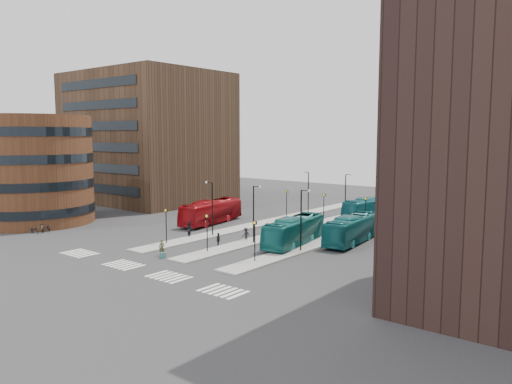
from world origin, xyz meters
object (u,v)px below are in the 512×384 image
Objects in this scene: suitcase at (163,255)px; teal_bus_a at (294,231)px; teal_bus_c at (352,229)px; bicycle_near at (34,230)px; commuter_c at (246,235)px; red_bus at (211,212)px; traveller at (162,248)px; commuter_a at (190,229)px; bicycle_far at (46,228)px; teal_bus_d at (430,206)px; commuter_b at (218,240)px; bicycle_mid at (41,228)px; teal_bus_b at (373,208)px.

suitcase is 14.08m from teal_bus_a.
bicycle_near is (-31.51, -18.98, -1.08)m from teal_bus_c.
red_bus is at bearing -102.02° from commuter_c.
teal_bus_c is at bearing 40.38° from suitcase.
traveller is (8.39, -15.58, -0.75)m from red_bus.
red_bus reaches higher than commuter_c.
teal_bus_a reaches higher than commuter_a.
commuter_a is at bearing -156.84° from teal_bus_c.
traveller is at bearing 129.96° from commuter_a.
suitcase is at bearing -89.70° from bicycle_far.
traveller is (-0.81, 0.61, 0.51)m from suitcase.
commuter_b is (-10.33, -32.44, -0.75)m from teal_bus_d.
teal_bus_d is 34.86m from commuter_a.
bicycle_mid is (-21.78, -7.41, -0.20)m from commuter_b.
teal_bus_d is at bearing -39.23° from bicycle_far.
suitcase is 0.05× the size of red_bus.
teal_bus_b is 15.81m from teal_bus_c.
teal_bus_d is 50.71m from bicycle_far.
suitcase is at bearing -96.95° from bicycle_near.
commuter_a is 1.19× the size of bicycle_near.
teal_bus_a is at bearing -138.03° from teal_bus_c.
commuter_b is at bearing -142.91° from teal_bus_a.
teal_bus_a is 6.43m from teal_bus_c.
bicycle_mid is 0.63m from bicycle_far.
teal_bus_d is at bearing 61.19° from teal_bus_b.
commuter_a reaches higher than traveller.
commuter_b is 22.81m from bicycle_far.
red_bus is at bearing -123.17° from teal_bus_b.
teal_bus_d is 7.14× the size of bicycle_near.
commuter_a is at bearing -45.32° from bicycle_mid.
commuter_b is 0.98× the size of commuter_c.
red_bus reaches higher than traveller.
teal_bus_d is 6.02× the size of commuter_a.
suitcase is 0.05× the size of teal_bus_c.
teal_bus_c is 14.42m from commuter_b.
teal_bus_d reaches higher than teal_bus_a.
red_bus is 1.03× the size of teal_bus_d.
commuter_a reaches higher than bicycle_near.
bicycle_near reaches higher than suitcase.
suitcase is 20.90m from bicycle_far.
commuter_c is at bearing -48.14° from bicycle_mid.
traveller is 6.33m from commuter_b.
teal_bus_c is (4.78, -15.07, -0.04)m from teal_bus_b.
red_bus is (-9.20, 16.19, 1.26)m from suitcase.
commuter_b is at bearing -91.23° from teal_bus_b.
bicycle_near is (-26.73, -34.05, -1.13)m from teal_bus_b.
teal_bus_b is 26.17m from commuter_b.
commuter_c is 1.01× the size of bicycle_near.
bicycle_far is at bearing -132.47° from teal_bus_d.
suitcase is 20.91m from bicycle_mid.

